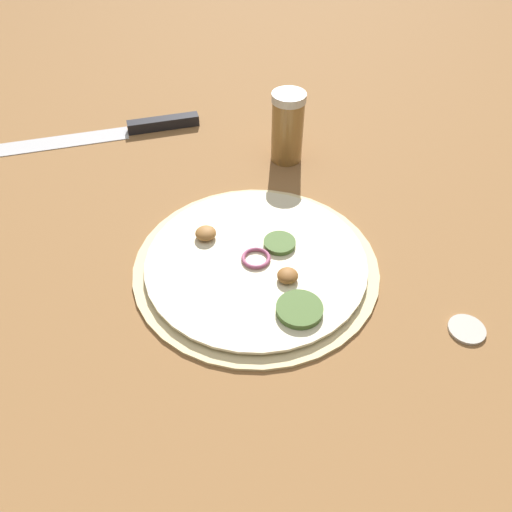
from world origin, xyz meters
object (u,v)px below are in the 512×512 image
at_px(loose_cap, 467,328).
at_px(knife, 126,130).
at_px(spice_jar, 287,127).
at_px(pizza, 257,263).

bearing_deg(loose_cap, knife, -157.90).
relative_size(knife, loose_cap, 8.81).
relative_size(spice_jar, loose_cap, 2.69).
xyz_separation_m(pizza, knife, (-0.38, -0.06, 0.00)).
distance_m(pizza, loose_cap, 0.25).
height_order(knife, spice_jar, spice_jar).
bearing_deg(loose_cap, spice_jar, -176.74).
height_order(spice_jar, loose_cap, spice_jar).
bearing_deg(pizza, knife, -170.54).
bearing_deg(knife, pizza, 109.59).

